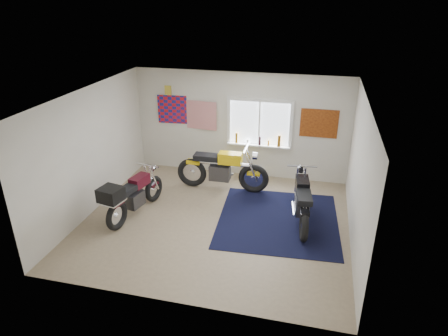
% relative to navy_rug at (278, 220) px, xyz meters
% --- Properties ---
extents(ground, '(5.50, 5.50, 0.00)m').
position_rel_navy_rug_xyz_m(ground, '(-1.29, -0.35, -0.01)').
color(ground, '#9E896B').
rests_on(ground, ground).
extents(room_shell, '(5.50, 5.50, 5.50)m').
position_rel_navy_rug_xyz_m(room_shell, '(-1.29, -0.35, 1.63)').
color(room_shell, white).
rests_on(room_shell, ground).
extents(navy_rug, '(2.67, 2.76, 0.01)m').
position_rel_navy_rug_xyz_m(navy_rug, '(0.00, 0.00, 0.00)').
color(navy_rug, black).
rests_on(navy_rug, ground).
extents(window_assembly, '(1.66, 0.17, 1.26)m').
position_rel_navy_rug_xyz_m(window_assembly, '(-0.79, 2.11, 1.36)').
color(window_assembly, white).
rests_on(window_assembly, room_shell).
extents(oil_bottles, '(1.17, 0.09, 0.30)m').
position_rel_navy_rug_xyz_m(oil_bottles, '(-0.70, 2.05, 1.02)').
color(oil_bottles, '#8A5D14').
rests_on(oil_bottles, window_assembly).
extents(flag_display, '(1.60, 0.10, 1.17)m').
position_rel_navy_rug_xyz_m(flag_display, '(-3.19, 2.13, 2.14)').
color(flag_display, red).
rests_on(flag_display, room_shell).
extents(triumph_poster, '(0.90, 0.03, 0.70)m').
position_rel_navy_rug_xyz_m(triumph_poster, '(0.66, 2.13, 1.54)').
color(triumph_poster, '#A54C14').
rests_on(triumph_poster, room_shell).
extents(yellow_triumph, '(2.29, 0.68, 1.15)m').
position_rel_navy_rug_xyz_m(yellow_triumph, '(-1.52, 1.15, 0.50)').
color(yellow_triumph, black).
rests_on(yellow_triumph, ground).
extents(black_chrome_bike, '(0.63, 2.07, 1.06)m').
position_rel_navy_rug_xyz_m(black_chrome_bike, '(0.46, 0.08, 0.46)').
color(black_chrome_bike, black).
rests_on(black_chrome_bike, navy_rug).
extents(maroon_tourer, '(0.78, 1.95, 0.99)m').
position_rel_navy_rug_xyz_m(maroon_tourer, '(-3.07, -0.61, 0.51)').
color(maroon_tourer, black).
rests_on(maroon_tourer, ground).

